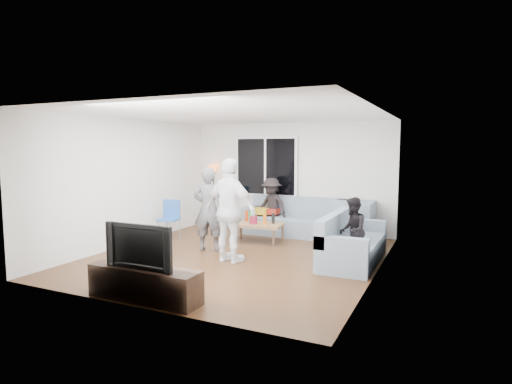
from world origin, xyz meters
The scene contains 31 objects.
floor centered at (0.00, 0.00, -0.02)m, with size 5.00×5.50×0.04m, color #56351C.
ceiling centered at (0.00, 0.00, 2.62)m, with size 5.00×5.50×0.04m, color white.
wall_back centered at (0.00, 2.77, 1.30)m, with size 5.00×0.04×2.60m, color silver.
wall_front centered at (0.00, -2.77, 1.30)m, with size 5.00×0.04×2.60m, color silver.
wall_left centered at (-2.52, 0.00, 1.30)m, with size 0.04×5.50×2.60m, color silver.
wall_right centered at (2.52, 0.00, 1.30)m, with size 0.04×5.50×2.60m, color silver.
window_frame centered at (-0.60, 2.69, 1.55)m, with size 1.62×0.06×1.47m, color white.
window_glass centered at (-0.60, 2.65, 1.55)m, with size 1.50×0.02×1.35m, color black.
window_mullion centered at (-0.60, 2.64, 1.55)m, with size 0.05×0.03×1.35m, color white.
radiator centered at (-0.60, 2.65, 0.31)m, with size 1.30×0.12×0.62m, color silver.
potted_plant centered at (-0.40, 2.62, 0.79)m, with size 0.19×0.15×0.34m, color #245A27.
vase centered at (-0.83, 2.62, 0.71)m, with size 0.16×0.16×0.17m, color white.
sofa_back_section centered at (0.27, 2.27, 0.42)m, with size 2.30×0.85×0.85m, color slate, non-canonical shape.
sofa_right_section centered at (2.02, 0.53, 0.42)m, with size 0.85×2.00×0.85m, color slate, non-canonical shape.
sofa_corner centered at (1.64, 2.27, 0.42)m, with size 0.85×0.85×0.85m, color slate.
cushion_yellow centered at (-0.55, 2.25, 0.51)m, with size 0.38×0.32×0.14m, color #BC8B1B.
cushion_red centered at (-0.31, 2.33, 0.51)m, with size 0.36×0.30×0.13m, color maroon.
coffee_table centered at (-0.20, 1.27, 0.20)m, with size 1.10×0.60×0.40m, color #9E724C.
pitcher centered at (-0.23, 1.18, 0.49)m, with size 0.17×0.17×0.17m, color maroon.
side_chair centered at (-2.05, 0.67, 0.43)m, with size 0.40×0.40×0.86m, color #2A5CB6, non-canonical shape.
floor_lamp centered at (-2.05, 2.61, 0.78)m, with size 0.32×0.32×1.56m, color orange, non-canonical shape.
player_left centered at (-0.73, 0.19, 0.82)m, with size 0.60×0.39×1.64m, color #4C4C51.
player_right centered at (0.06, -0.37, 0.92)m, with size 1.07×0.45×1.83m, color white.
spectator_right centered at (2.02, 0.43, 0.58)m, with size 0.56×0.44×1.16m, color black.
spectator_back centered at (-0.29, 2.30, 0.65)m, with size 0.84×0.48×1.30m, color black.
tv_console centered at (-0.08, -2.50, 0.22)m, with size 1.60×0.40×0.44m, color #332319.
television centered at (-0.08, -2.50, 0.74)m, with size 1.04×0.14×0.60m, color black.
bottle_d centered at (0.03, 1.18, 0.52)m, with size 0.07×0.07×0.23m, color orange.
bottle_b centered at (-0.28, 1.16, 0.53)m, with size 0.08×0.08×0.27m, color #198D27.
bottle_e centered at (0.13, 1.40, 0.51)m, with size 0.07×0.07×0.22m, color black.
bottle_a centered at (-0.51, 1.41, 0.52)m, with size 0.07×0.07×0.24m, color red.
Camera 1 is at (3.52, -6.76, 2.00)m, focal length 29.50 mm.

